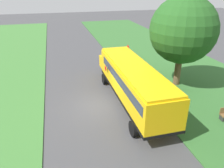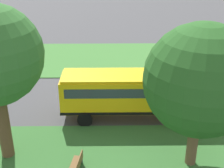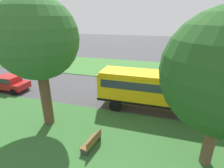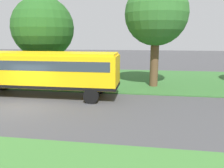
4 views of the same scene
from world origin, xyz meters
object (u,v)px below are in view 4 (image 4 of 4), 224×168
(oak_tree_roadside_mid, at_px, (158,15))
(park_bench, at_px, (110,77))
(school_bus, at_px, (40,70))
(oak_tree_beside_bus, at_px, (44,27))

(oak_tree_roadside_mid, distance_m, park_bench, 7.04)
(park_bench, bearing_deg, school_bus, -35.34)
(school_bus, relative_size, oak_tree_beside_bus, 1.59)
(school_bus, distance_m, oak_tree_roadside_mid, 10.12)
(school_bus, xyz_separation_m, park_bench, (-5.80, 4.11, -1.45))
(park_bench, bearing_deg, oak_tree_beside_bus, -84.50)
(oak_tree_beside_bus, distance_m, oak_tree_roadside_mid, 10.39)
(school_bus, bearing_deg, oak_tree_roadside_mid, 116.97)
(school_bus, xyz_separation_m, oak_tree_beside_bus, (-5.21, -2.02, 3.15))
(school_bus, height_order, oak_tree_beside_bus, oak_tree_beside_bus)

